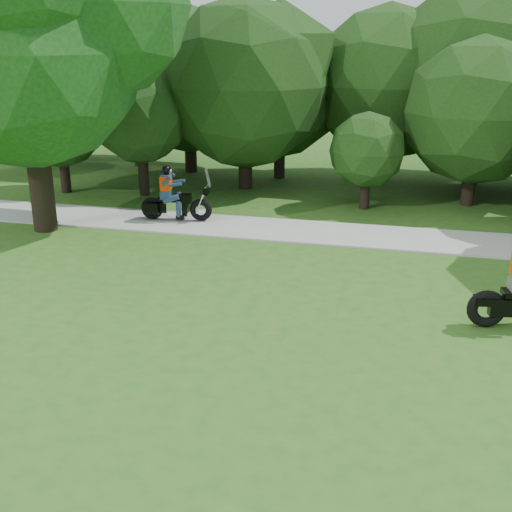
# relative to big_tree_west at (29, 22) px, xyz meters

# --- Properties ---
(ground) EXTENTS (100.00, 100.00, 0.00)m
(ground) POSITION_rel_big_tree_west_xyz_m (10.54, -6.85, -5.76)
(ground) COLOR #2A5A19
(ground) RESTS_ON ground
(walkway) EXTENTS (60.00, 2.20, 0.06)m
(walkway) POSITION_rel_big_tree_west_xyz_m (10.54, 1.15, -5.73)
(walkway) COLOR #9B9B96
(walkway) RESTS_ON ground
(tree_line) EXTENTS (40.47, 10.86, 7.69)m
(tree_line) POSITION_rel_big_tree_west_xyz_m (11.36, 8.01, -2.13)
(tree_line) COLOR black
(tree_line) RESTS_ON ground
(big_tree_west) EXTENTS (8.64, 6.56, 9.96)m
(big_tree_west) POSITION_rel_big_tree_west_xyz_m (0.00, 0.00, 0.00)
(big_tree_west) COLOR black
(big_tree_west) RESTS_ON ground
(touring_motorcycle) EXTENTS (2.22, 0.81, 1.69)m
(touring_motorcycle) POSITION_rel_big_tree_west_xyz_m (3.36, 1.33, -5.08)
(touring_motorcycle) COLOR black
(touring_motorcycle) RESTS_ON walkway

